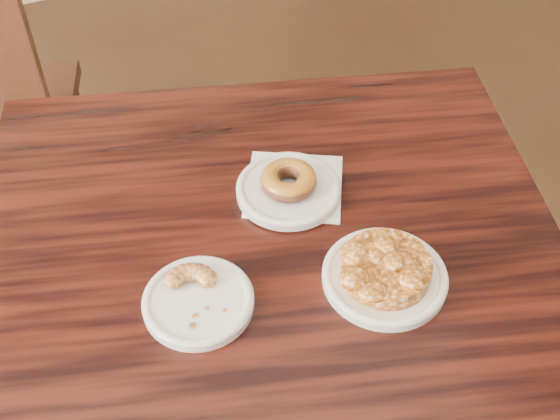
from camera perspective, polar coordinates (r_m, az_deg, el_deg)
name	(u,v)px	position (r m, az deg, el deg)	size (l,w,h in m)	color
cafe_table	(273,401)	(1.26, -0.54, -15.28)	(0.82, 0.82, 0.75)	black
napkin	(294,186)	(1.05, 1.15, 1.95)	(0.14, 0.14, 0.00)	white
plate_donut	(289,190)	(1.03, 0.70, 1.62)	(0.15, 0.15, 0.01)	silver
plate_cruller	(198,302)	(0.91, -6.65, -7.43)	(0.14, 0.14, 0.01)	white
plate_fritter	(384,277)	(0.94, 8.49, -5.44)	(0.17, 0.17, 0.01)	white
glazed_donut	(289,180)	(1.02, 0.71, 2.44)	(0.08, 0.08, 0.03)	#8C5414
apple_fritter	(387,265)	(0.92, 8.66, -4.46)	(0.16, 0.16, 0.04)	#4B2408
cruller_fragment	(197,294)	(0.90, -6.74, -6.77)	(0.09, 0.09, 0.02)	#5A2F12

